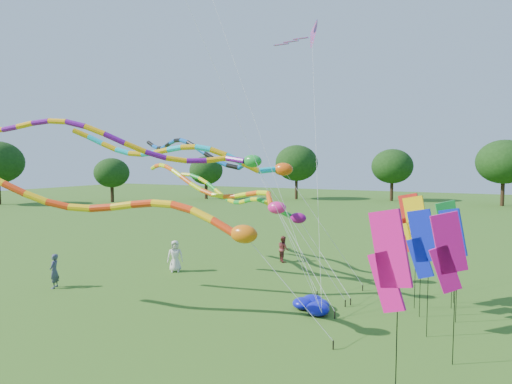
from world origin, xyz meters
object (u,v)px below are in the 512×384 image
at_px(person_a, 175,256).
at_px(person_c, 283,249).
at_px(tube_kite_orange, 221,189).
at_px(person_b, 54,271).
at_px(blue_nylon_heap, 312,306).
at_px(tube_kite_red, 126,208).

relative_size(person_a, person_c, 1.10).
distance_m(tube_kite_orange, person_b, 9.05).
xyz_separation_m(tube_kite_orange, blue_nylon_heap, (5.67, -2.30, -4.51)).
height_order(blue_nylon_heap, person_a, person_a).
relative_size(blue_nylon_heap, person_b, 0.88).
bearing_deg(person_a, person_c, 14.72).
relative_size(tube_kite_red, person_a, 8.56).
bearing_deg(person_a, tube_kite_orange, -39.99).
bearing_deg(person_a, person_b, -155.90).
bearing_deg(tube_kite_red, tube_kite_orange, 78.72).
xyz_separation_m(person_b, person_c, (7.94, 9.97, -0.04)).
relative_size(tube_kite_red, person_c, 9.46).
distance_m(tube_kite_orange, blue_nylon_heap, 7.60).
bearing_deg(person_b, tube_kite_orange, 97.24).
height_order(tube_kite_orange, person_a, tube_kite_orange).
height_order(blue_nylon_heap, person_b, person_b).
bearing_deg(person_c, blue_nylon_heap, 168.75).
bearing_deg(blue_nylon_heap, tube_kite_orange, 157.87).
bearing_deg(tube_kite_orange, person_b, -123.20).
relative_size(tube_kite_orange, person_a, 7.35).
distance_m(blue_nylon_heap, person_c, 8.82).
distance_m(tube_kite_red, person_b, 7.63).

